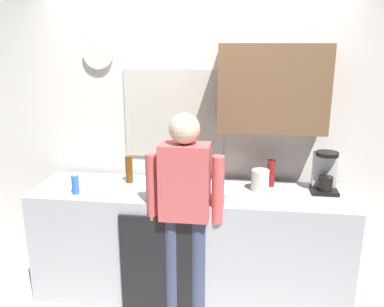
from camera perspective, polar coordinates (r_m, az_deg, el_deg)
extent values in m
cube|color=#B2B7BC|center=(3.48, -0.23, -12.27)|extent=(2.53, 0.64, 0.92)
cube|color=black|center=(3.25, -4.95, -15.44)|extent=(0.56, 0.02, 0.83)
cube|color=white|center=(3.58, 0.67, 2.98)|extent=(4.13, 0.10, 2.60)
cube|color=beige|center=(3.52, -2.52, 5.53)|extent=(0.86, 0.02, 0.76)
cube|color=#8CA5C6|center=(3.52, -2.51, 5.54)|extent=(0.80, 0.02, 0.70)
cube|color=brown|center=(3.29, 11.19, 8.93)|extent=(0.84, 0.32, 0.68)
cylinder|color=silver|center=(3.62, -12.95, 13.41)|extent=(0.26, 0.03, 0.26)
cube|color=black|center=(3.41, 17.92, -4.91)|extent=(0.20, 0.20, 0.03)
cube|color=silver|center=(3.42, 17.96, -2.12)|extent=(0.18, 0.08, 0.28)
cylinder|color=black|center=(3.36, 18.10, -3.97)|extent=(0.11, 0.11, 0.11)
cylinder|color=black|center=(3.32, 18.35, -0.06)|extent=(0.17, 0.17, 0.03)
cylinder|color=maroon|center=(3.41, 10.92, -2.70)|extent=(0.06, 0.06, 0.22)
cylinder|color=#2D8C33|center=(3.30, -3.80, -2.56)|extent=(0.09, 0.09, 0.28)
cylinder|color=brown|center=(3.47, -8.76, -2.18)|extent=(0.06, 0.06, 0.23)
cylinder|color=#195923|center=(3.40, -1.11, -1.75)|extent=(0.07, 0.07, 0.30)
cylinder|color=yellow|center=(3.12, -2.55, -5.53)|extent=(0.07, 0.07, 0.09)
cylinder|color=white|center=(3.12, 4.76, -5.64)|extent=(0.22, 0.22, 0.08)
cylinder|color=blue|center=(3.32, -15.94, -4.18)|extent=(0.06, 0.06, 0.15)
cone|color=white|center=(3.30, -16.06, -2.71)|extent=(0.02, 0.02, 0.03)
cylinder|color=silver|center=(3.31, 9.48, -3.69)|extent=(0.14, 0.14, 0.17)
cylinder|color=#3F4766|center=(3.26, -2.77, -15.38)|extent=(0.12, 0.12, 0.82)
cylinder|color=#3F4766|center=(3.23, 0.86, -15.63)|extent=(0.12, 0.12, 0.82)
cube|color=#D85959|center=(2.94, -1.03, -3.96)|extent=(0.36, 0.20, 0.56)
sphere|color=beige|center=(2.84, -1.07, 3.48)|extent=(0.22, 0.22, 0.22)
cylinder|color=#D85959|center=(3.00, -5.57, -4.64)|extent=(0.09, 0.09, 0.50)
cylinder|color=#D85959|center=(2.94, 3.63, -5.07)|extent=(0.09, 0.09, 0.50)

